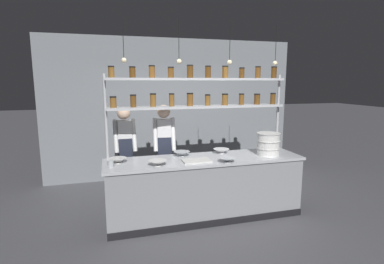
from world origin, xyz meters
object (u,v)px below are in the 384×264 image
at_px(prep_bowl_near_right, 158,163).
at_px(spice_shelf_unit, 199,95).
at_px(prep_bowl_center_back, 221,151).
at_px(prep_bowl_far_left, 118,161).
at_px(cutting_board, 196,161).
at_px(container_stack, 268,144).
at_px(serving_cup_front, 111,164).
at_px(chef_center, 164,148).
at_px(prep_bowl_near_left, 182,154).
at_px(prep_bowl_center_front, 227,160).
at_px(chef_left, 125,149).

bearing_deg(prep_bowl_near_right, spice_shelf_unit, 35.23).
distance_m(prep_bowl_center_back, prep_bowl_far_left, 1.62).
distance_m(cutting_board, prep_bowl_near_right, 0.57).
xyz_separation_m(spice_shelf_unit, cutting_board, (-0.18, -0.48, -0.91)).
xyz_separation_m(container_stack, serving_cup_front, (-2.37, -0.05, -0.13)).
distance_m(chef_center, prep_bowl_near_left, 0.44).
height_order(chef_center, container_stack, chef_center).
xyz_separation_m(spice_shelf_unit, prep_bowl_near_left, (-0.30, -0.10, -0.88)).
bearing_deg(prep_bowl_center_front, prep_bowl_far_left, 165.68).
bearing_deg(chef_left, prep_bowl_near_right, -72.33).
distance_m(prep_bowl_center_front, prep_bowl_near_right, 0.99).
height_order(cutting_board, prep_bowl_center_front, prep_bowl_center_front).
bearing_deg(chef_center, serving_cup_front, -133.19).
bearing_deg(prep_bowl_far_left, prep_bowl_near_right, -28.26).
relative_size(spice_shelf_unit, prep_bowl_center_back, 11.12).
relative_size(prep_bowl_near_right, prep_bowl_far_left, 1.02).
relative_size(prep_bowl_center_back, prep_bowl_near_right, 0.99).
distance_m(cutting_board, serving_cup_front, 1.19).
xyz_separation_m(prep_bowl_center_back, serving_cup_front, (-1.71, -0.35, 0.01)).
relative_size(cutting_board, prep_bowl_near_left, 1.59).
bearing_deg(container_stack, prep_bowl_center_front, -163.37).
height_order(container_stack, prep_bowl_near_left, container_stack).
distance_m(cutting_board, prep_bowl_far_left, 1.11).
bearing_deg(container_stack, spice_shelf_unit, 158.23).
distance_m(chef_left, prep_bowl_center_back, 1.57).
height_order(spice_shelf_unit, chef_center, spice_shelf_unit).
relative_size(prep_bowl_center_front, prep_bowl_near_right, 0.97).
relative_size(prep_bowl_center_back, serving_cup_front, 2.67).
distance_m(chef_center, cutting_board, 0.83).
bearing_deg(chef_center, prep_bowl_near_right, -100.49).
distance_m(chef_center, prep_bowl_center_front, 1.18).
bearing_deg(spice_shelf_unit, prep_bowl_near_right, -144.77).
bearing_deg(chef_center, chef_left, 172.78).
distance_m(container_stack, prep_bowl_near_left, 1.35).
xyz_separation_m(container_stack, cutting_board, (-1.19, -0.08, -0.16)).
relative_size(chef_left, serving_cup_front, 17.35).
xyz_separation_m(prep_bowl_near_left, prep_bowl_far_left, (-0.96, -0.15, 0.00)).
relative_size(chef_left, prep_bowl_near_right, 6.45).
distance_m(cutting_board, prep_bowl_center_front, 0.44).
bearing_deg(container_stack, cutting_board, -176.38).
distance_m(chef_center, prep_bowl_far_left, 0.93).
xyz_separation_m(prep_bowl_center_back, prep_bowl_near_right, (-1.09, -0.43, 0.00)).
height_order(chef_center, prep_bowl_center_back, chef_center).
distance_m(spice_shelf_unit, chef_center, 1.04).
xyz_separation_m(chef_center, container_stack, (1.51, -0.69, 0.12)).
relative_size(container_stack, prep_bowl_center_front, 1.44).
relative_size(chef_left, prep_bowl_near_left, 6.58).
bearing_deg(prep_bowl_near_right, prep_bowl_far_left, 151.74).
bearing_deg(cutting_board, prep_bowl_near_left, 108.24).
relative_size(chef_left, prep_bowl_center_front, 6.66).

